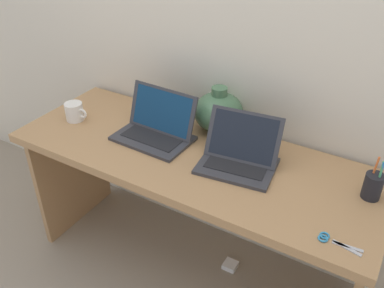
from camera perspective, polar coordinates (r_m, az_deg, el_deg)
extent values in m
plane|color=gray|center=(2.32, 0.00, -16.42)|extent=(6.00, 6.00, 0.00)
cube|color=beige|center=(1.91, 5.49, 15.58)|extent=(4.40, 0.04, 2.40)
cube|color=#AD7F51|center=(1.84, 0.00, -1.83)|extent=(1.66, 0.61, 0.04)
cube|color=#AD7F51|center=(2.48, -15.90, -3.42)|extent=(0.03, 0.52, 0.69)
cube|color=#AD7F51|center=(1.92, 21.70, -17.68)|extent=(0.03, 0.52, 0.69)
cube|color=#333338|center=(1.93, -5.35, 0.79)|extent=(0.35, 0.24, 0.01)
cube|color=black|center=(1.93, -5.36, 1.02)|extent=(0.28, 0.15, 0.00)
cube|color=#333338|center=(1.94, -4.08, 4.55)|extent=(0.35, 0.09, 0.20)
cube|color=navy|center=(1.94, -4.08, 4.55)|extent=(0.31, 0.08, 0.18)
cube|color=#333338|center=(1.75, 6.14, -2.99)|extent=(0.34, 0.27, 0.01)
cube|color=black|center=(1.75, 6.15, -2.75)|extent=(0.27, 0.17, 0.00)
cube|color=#333338|center=(1.75, 7.03, 0.97)|extent=(0.32, 0.15, 0.20)
cube|color=black|center=(1.75, 7.03, 0.97)|extent=(0.28, 0.13, 0.17)
ellipsoid|color=#47704C|center=(1.97, 3.64, 4.37)|extent=(0.23, 0.23, 0.19)
cylinder|color=#47704C|center=(1.92, 3.75, 7.11)|extent=(0.07, 0.07, 0.04)
cylinder|color=white|center=(2.15, -15.76, 4.27)|extent=(0.09, 0.09, 0.09)
torus|color=white|center=(2.11, -14.70, 4.03)|extent=(0.05, 0.01, 0.05)
cylinder|color=black|center=(1.71, 23.42, -5.30)|extent=(0.07, 0.07, 0.10)
cylinder|color=#4CA566|center=(1.67, 24.19, -4.16)|extent=(0.01, 0.01, 0.14)
cylinder|color=#338CBF|center=(1.67, 24.22, -4.14)|extent=(0.01, 0.02, 0.14)
cylinder|color=orange|center=(1.69, 23.51, -3.67)|extent=(0.02, 0.02, 0.14)
cube|color=#B7B7BC|center=(1.50, 20.45, -12.98)|extent=(0.10, 0.02, 0.00)
cube|color=#B7B7BC|center=(1.50, 20.37, -13.15)|extent=(0.10, 0.03, 0.00)
torus|color=#338CBF|center=(1.50, 17.43, -12.18)|extent=(0.03, 0.03, 0.01)
torus|color=#338CBF|center=(1.51, 17.63, -11.82)|extent=(0.03, 0.04, 0.01)
cube|color=white|center=(2.32, 5.24, -16.13)|extent=(0.07, 0.07, 0.03)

